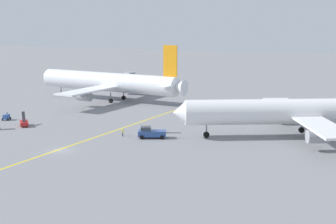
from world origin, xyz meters
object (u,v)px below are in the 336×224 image
(airliner_at_gate_left, at_px, (109,82))
(pushback_tug, at_px, (151,133))
(jet_bridge, at_px, (125,79))
(airliner_being_pushed, at_px, (294,112))
(gse_belt_loader_portside, at_px, (24,123))
(ground_crew_marshaller_foreground, at_px, (123,132))
(gse_gpu_cart_small, at_px, (6,117))

(airliner_at_gate_left, bearing_deg, pushback_tug, -51.46)
(jet_bridge, bearing_deg, airliner_being_pushed, -36.90)
(airliner_at_gate_left, height_order, gse_belt_loader_portside, airliner_at_gate_left)
(pushback_tug, bearing_deg, airliner_at_gate_left, 128.54)
(airliner_being_pushed, relative_size, ground_crew_marshaller_foreground, 28.64)
(airliner_at_gate_left, relative_size, jet_bridge, 2.87)
(gse_belt_loader_portside, distance_m, gse_gpu_cart_small, 9.71)
(airliner_being_pushed, bearing_deg, jet_bridge, 143.10)
(airliner_being_pushed, relative_size, gse_gpu_cart_small, 19.76)
(gse_belt_loader_portside, distance_m, jet_bridge, 63.12)
(gse_belt_loader_portside, xyz_separation_m, jet_bridge, (-5.18, 62.82, 3.27))
(gse_gpu_cart_small, xyz_separation_m, ground_crew_marshaller_foreground, (35.13, -4.71, 0.09))
(airliner_being_pushed, height_order, jet_bridge, airliner_being_pushed)
(pushback_tug, bearing_deg, gse_belt_loader_portside, -179.56)
(ground_crew_marshaller_foreground, relative_size, jet_bridge, 0.09)
(airliner_at_gate_left, distance_m, airliner_being_pushed, 66.46)
(pushback_tug, bearing_deg, jet_bridge, 121.32)
(gse_gpu_cart_small, bearing_deg, gse_belt_loader_portside, -26.09)
(airliner_at_gate_left, relative_size, gse_gpu_cart_small, 21.73)
(pushback_tug, bearing_deg, airliner_being_pushed, 25.25)
(airliner_at_gate_left, relative_size, gse_belt_loader_portside, 11.67)
(airliner_at_gate_left, distance_m, gse_gpu_cart_small, 38.29)
(jet_bridge, bearing_deg, gse_gpu_cart_small, -93.45)
(ground_crew_marshaller_foreground, xyz_separation_m, jet_bridge, (-31.59, 63.26, 3.21))
(airliner_being_pushed, distance_m, gse_belt_loader_portside, 62.31)
(ground_crew_marshaller_foreground, bearing_deg, gse_gpu_cart_small, 172.37)
(airliner_being_pushed, height_order, pushback_tug, airliner_being_pushed)
(airliner_at_gate_left, bearing_deg, gse_belt_loader_portside, -90.44)
(gse_belt_loader_portside, height_order, ground_crew_marshaller_foreground, gse_belt_loader_portside)
(airliner_being_pushed, xyz_separation_m, gse_gpu_cart_small, (-69.41, -9.10, -4.61))
(pushback_tug, distance_m, ground_crew_marshaller_foreground, 6.52)
(airliner_at_gate_left, relative_size, pushback_tug, 5.95)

